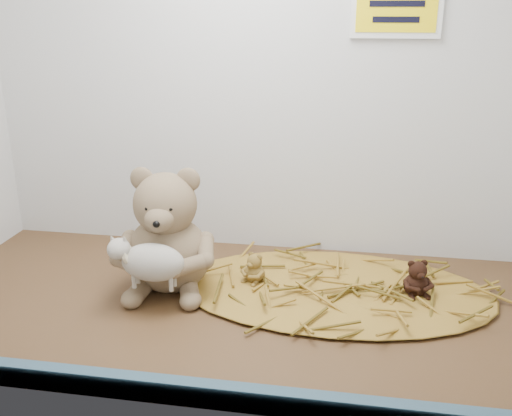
% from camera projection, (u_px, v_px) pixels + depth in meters
% --- Properties ---
extents(alcove_shell, '(1.20, 0.60, 0.90)m').
position_uv_depth(alcove_shell, '(231.00, 62.00, 1.03)').
color(alcove_shell, '#422F17').
rests_on(alcove_shell, ground).
extents(front_rail, '(1.19, 0.02, 0.04)m').
position_uv_depth(front_rail, '(182.00, 391.00, 0.83)').
color(front_rail, '#3E6177').
rests_on(front_rail, shelf_floor).
extents(straw_bed, '(0.64, 0.37, 0.01)m').
position_uv_depth(straw_bed, '(333.00, 289.00, 1.15)').
color(straw_bed, olive).
rests_on(straw_bed, shelf_floor).
extents(main_teddy, '(0.23, 0.24, 0.25)m').
position_uv_depth(main_teddy, '(167.00, 229.00, 1.13)').
color(main_teddy, '#8E7457').
rests_on(main_teddy, shelf_floor).
extents(toy_lamb, '(0.16, 0.10, 0.10)m').
position_uv_depth(toy_lamb, '(153.00, 262.00, 1.06)').
color(toy_lamb, '#B1AD9F').
rests_on(toy_lamb, main_teddy).
extents(mini_teddy_tan, '(0.07, 0.07, 0.06)m').
position_uv_depth(mini_teddy_tan, '(255.00, 266.00, 1.16)').
color(mini_teddy_tan, olive).
rests_on(mini_teddy_tan, straw_bed).
extents(mini_teddy_brown, '(0.08, 0.08, 0.07)m').
position_uv_depth(mini_teddy_brown, '(417.00, 276.00, 1.11)').
color(mini_teddy_brown, black).
rests_on(mini_teddy_brown, straw_bed).
extents(wall_sign, '(0.16, 0.01, 0.11)m').
position_uv_depth(wall_sign, '(397.00, 4.00, 1.14)').
color(wall_sign, yellow).
rests_on(wall_sign, back_wall).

